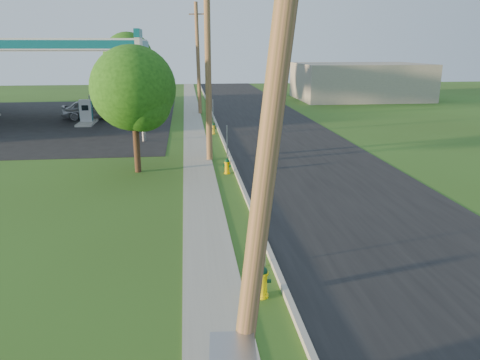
# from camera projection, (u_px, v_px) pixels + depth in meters

# --- Properties ---
(road) EXTENTS (8.00, 120.00, 0.02)m
(road) POSITION_uv_depth(u_px,v_px,m) (345.00, 196.00, 18.91)
(road) COLOR black
(road) RESTS_ON ground
(curb) EXTENTS (0.15, 120.00, 0.15)m
(curb) POSITION_uv_depth(u_px,v_px,m) (247.00, 198.00, 18.45)
(curb) COLOR #A09E93
(curb) RESTS_ON ground
(sidewalk) EXTENTS (1.50, 120.00, 0.03)m
(sidewalk) POSITION_uv_depth(u_px,v_px,m) (202.00, 201.00, 18.28)
(sidewalk) COLOR gray
(sidewalk) RESTS_ON ground
(forecourt) EXTENTS (26.00, 28.00, 0.02)m
(forecourt) POSITION_uv_depth(u_px,v_px,m) (9.00, 122.00, 37.67)
(forecourt) COLOR black
(forecourt) RESTS_ON ground
(utility_pole_near) EXTENTS (1.40, 0.32, 9.48)m
(utility_pole_near) POSITION_uv_depth(u_px,v_px,m) (271.00, 123.00, 6.52)
(utility_pole_near) COLOR brown
(utility_pole_near) RESTS_ON ground
(utility_pole_mid) EXTENTS (1.40, 0.32, 9.80)m
(utility_pole_mid) POSITION_uv_depth(u_px,v_px,m) (208.00, 65.00, 23.67)
(utility_pole_mid) COLOR brown
(utility_pole_mid) RESTS_ON ground
(utility_pole_far) EXTENTS (1.40, 0.32, 9.50)m
(utility_pole_far) POSITION_uv_depth(u_px,v_px,m) (198.00, 59.00, 40.91)
(utility_pole_far) COLOR brown
(utility_pole_far) RESTS_ON ground
(sign_post_near) EXTENTS (0.05, 0.04, 2.00)m
(sign_post_near) POSITION_uv_depth(u_px,v_px,m) (265.00, 232.00, 12.63)
(sign_post_near) COLOR gray
(sign_post_near) RESTS_ON ground
(sign_post_mid) EXTENTS (0.05, 0.04, 2.00)m
(sign_post_mid) POSITION_uv_depth(u_px,v_px,m) (227.00, 145.00, 23.90)
(sign_post_mid) COLOR gray
(sign_post_mid) RESTS_ON ground
(sign_post_far) EXTENTS (0.05, 0.04, 2.00)m
(sign_post_far) POSITION_uv_depth(u_px,v_px,m) (213.00, 112.00, 35.55)
(sign_post_far) COLOR gray
(sign_post_far) RESTS_ON ground
(gas_canopy) EXTENTS (18.18, 9.18, 6.40)m
(gas_canopy) POSITION_uv_depth(u_px,v_px,m) (26.00, 46.00, 36.27)
(gas_canopy) COLOR silver
(gas_canopy) RESTS_ON ground
(fuel_pump_ne) EXTENTS (1.20, 3.20, 1.90)m
(fuel_pump_ne) POSITION_uv_depth(u_px,v_px,m) (86.00, 115.00, 36.28)
(fuel_pump_ne) COLOR #A09E93
(fuel_pump_ne) RESTS_ON ground
(fuel_pump_se) EXTENTS (1.20, 3.20, 1.90)m
(fuel_pump_se) POSITION_uv_depth(u_px,v_px,m) (96.00, 108.00, 40.10)
(fuel_pump_se) COLOR #A09E93
(fuel_pump_se) RESTS_ON ground
(price_pylon) EXTENTS (0.34, 2.04, 6.85)m
(price_pylon) POSITION_uv_depth(u_px,v_px,m) (139.00, 53.00, 28.37)
(price_pylon) COLOR gray
(price_pylon) RESTS_ON ground
(distant_building) EXTENTS (14.00, 10.00, 4.00)m
(distant_building) POSITION_uv_depth(u_px,v_px,m) (360.00, 81.00, 53.27)
(distant_building) COLOR gray
(distant_building) RESTS_ON ground
(tree_verge) EXTENTS (3.93, 3.93, 5.95)m
(tree_verge) POSITION_uv_depth(u_px,v_px,m) (135.00, 92.00, 21.49)
(tree_verge) COLOR #362114
(tree_verge) RESTS_ON ground
(tree_lot) EXTENTS (4.76, 4.76, 7.22)m
(tree_lot) POSITION_uv_depth(u_px,v_px,m) (129.00, 59.00, 45.26)
(tree_lot) COLOR #362114
(tree_lot) RESTS_ON ground
(hydrant_near) EXTENTS (0.43, 0.39, 0.84)m
(hydrant_near) POSITION_uv_depth(u_px,v_px,m) (262.00, 282.00, 11.20)
(hydrant_near) COLOR #FFDD06
(hydrant_near) RESTS_ON ground
(hydrant_mid) EXTENTS (0.39, 0.35, 0.75)m
(hydrant_mid) POSITION_uv_depth(u_px,v_px,m) (227.00, 166.00, 22.18)
(hydrant_mid) COLOR #DCA700
(hydrant_mid) RESTS_ON ground
(hydrant_far) EXTENTS (0.39, 0.36, 0.77)m
(hydrant_far) POSITION_uv_depth(u_px,v_px,m) (213.00, 129.00, 32.28)
(hydrant_far) COLOR yellow
(hydrant_far) RESTS_ON ground
(car_silver) EXTENTS (4.83, 2.22, 1.60)m
(car_silver) POSITION_uv_depth(u_px,v_px,m) (91.00, 109.00, 38.86)
(car_silver) COLOR #A1A3A8
(car_silver) RESTS_ON ground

